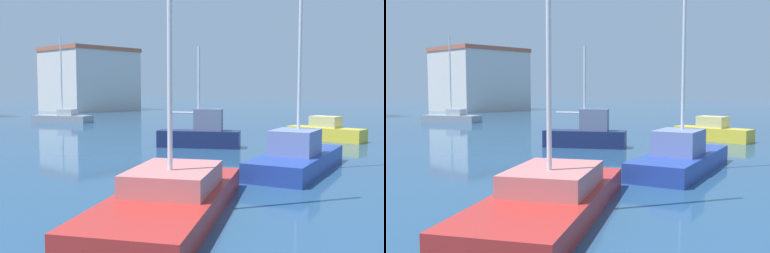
% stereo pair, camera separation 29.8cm
% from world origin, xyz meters
% --- Properties ---
extents(water, '(160.00, 160.00, 0.00)m').
position_xyz_m(water, '(15.00, 20.00, 0.00)').
color(water, navy).
rests_on(water, ground).
extents(sailboat_grey_distant_east, '(3.74, 5.43, 7.43)m').
position_xyz_m(sailboat_grey_distant_east, '(22.12, 30.70, 0.43)').
color(sailboat_grey_distant_east, gray).
rests_on(sailboat_grey_distant_east, water).
extents(sailboat_blue_outer_mooring, '(6.56, 3.43, 8.62)m').
position_xyz_m(sailboat_blue_outer_mooring, '(14.89, 3.83, 0.54)').
color(sailboat_blue_outer_mooring, '#233D93').
rests_on(sailboat_blue_outer_mooring, water).
extents(motorboat_yellow_far_left, '(1.24, 4.45, 1.39)m').
position_xyz_m(motorboat_yellow_far_left, '(24.60, 7.44, 0.52)').
color(motorboat_yellow_far_left, gold).
rests_on(motorboat_yellow_far_left, water).
extents(sailboat_navy_distant_north, '(3.08, 4.11, 5.06)m').
position_xyz_m(sailboat_navy_distant_north, '(17.48, 10.72, 0.67)').
color(sailboat_navy_distant_north, '#19234C').
rests_on(sailboat_navy_distant_north, water).
extents(sailboat_red_behind_lamppost, '(7.31, 5.44, 10.95)m').
position_xyz_m(sailboat_red_behind_lamppost, '(7.78, 3.23, 0.47)').
color(sailboat_red_behind_lamppost, '#B22823').
rests_on(sailboat_red_behind_lamppost, water).
extents(waterfront_apartments, '(10.29, 9.06, 8.17)m').
position_xyz_m(waterfront_apartments, '(36.18, 46.46, 4.10)').
color(waterfront_apartments, beige).
rests_on(waterfront_apartments, ground).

